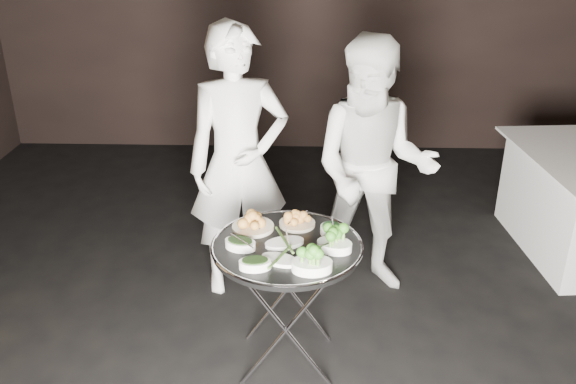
{
  "coord_description": "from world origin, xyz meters",
  "views": [
    {
      "loc": [
        0.02,
        -2.48,
        2.24
      ],
      "look_at": [
        -0.06,
        0.3,
        0.95
      ],
      "focal_mm": 38.0,
      "sensor_mm": 36.0,
      "label": 1
    }
  ],
  "objects_px": {
    "tray_stand": "(287,300)",
    "serving_tray": "(287,246)",
    "waiter_left": "(239,164)",
    "waiter_right": "(373,169)"
  },
  "relations": [
    {
      "from": "tray_stand",
      "to": "serving_tray",
      "type": "xyz_separation_m",
      "value": [
        0.0,
        -0.0,
        0.32
      ]
    },
    {
      "from": "tray_stand",
      "to": "waiter_left",
      "type": "bearing_deg",
      "value": 112.46
    },
    {
      "from": "waiter_left",
      "to": "waiter_right",
      "type": "distance_m",
      "value": 0.81
    },
    {
      "from": "waiter_left",
      "to": "tray_stand",
      "type": "bearing_deg",
      "value": -83.35
    },
    {
      "from": "tray_stand",
      "to": "serving_tray",
      "type": "relative_size",
      "value": 0.94
    },
    {
      "from": "waiter_left",
      "to": "waiter_right",
      "type": "relative_size",
      "value": 1.05
    },
    {
      "from": "serving_tray",
      "to": "waiter_left",
      "type": "height_order",
      "value": "waiter_left"
    },
    {
      "from": "tray_stand",
      "to": "waiter_right",
      "type": "bearing_deg",
      "value": 58.03
    },
    {
      "from": "tray_stand",
      "to": "waiter_left",
      "type": "xyz_separation_m",
      "value": [
        -0.32,
        0.77,
        0.45
      ]
    },
    {
      "from": "waiter_left",
      "to": "serving_tray",
      "type": "bearing_deg",
      "value": -83.35
    }
  ]
}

